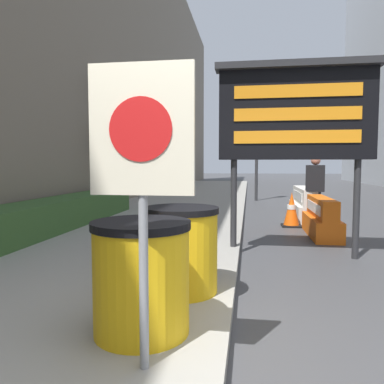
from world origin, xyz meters
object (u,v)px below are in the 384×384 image
(jersey_barrier_white, at_px, (304,205))
(traffic_cone_mid, at_px, (292,210))
(jersey_barrier_orange_far, at_px, (321,219))
(pedestrian_worker, at_px, (315,184))
(barrel_drum_foreground, at_px, (141,277))
(warning_sign, at_px, (142,154))
(barrel_drum_middle, at_px, (181,249))
(message_board, at_px, (295,114))
(traffic_light_near_curb, at_px, (257,126))
(traffic_cone_near, at_px, (295,200))

(jersey_barrier_white, distance_m, traffic_cone_mid, 1.44)
(jersey_barrier_orange_far, xyz_separation_m, pedestrian_worker, (0.11, 1.44, 0.63))
(barrel_drum_foreground, relative_size, jersey_barrier_white, 0.40)
(warning_sign, relative_size, traffic_cone_mid, 2.41)
(barrel_drum_foreground, height_order, warning_sign, warning_sign)
(jersey_barrier_white, height_order, traffic_cone_mid, jersey_barrier_white)
(barrel_drum_middle, xyz_separation_m, message_board, (1.37, 2.20, 1.65))
(barrel_drum_foreground, xyz_separation_m, message_board, (1.51, 3.19, 1.65))
(barrel_drum_middle, height_order, traffic_light_near_curb, traffic_light_near_curb)
(jersey_barrier_white, bearing_deg, message_board, -100.10)
(barrel_drum_foreground, height_order, message_board, message_board)
(barrel_drum_foreground, distance_m, barrel_drum_middle, 0.99)
(traffic_light_near_curb, height_order, pedestrian_worker, traffic_light_near_curb)
(warning_sign, bearing_deg, traffic_light_near_curb, 85.78)
(jersey_barrier_orange_far, relative_size, traffic_light_near_curb, 0.44)
(barrel_drum_foreground, height_order, barrel_drum_middle, same)
(traffic_cone_near, xyz_separation_m, traffic_cone_mid, (-0.46, -3.24, 0.08))
(jersey_barrier_white, distance_m, traffic_cone_near, 1.88)
(message_board, relative_size, traffic_cone_near, 4.69)
(barrel_drum_foreground, relative_size, traffic_cone_mid, 1.10)
(barrel_drum_middle, height_order, jersey_barrier_white, barrel_drum_middle)
(message_board, height_order, traffic_cone_near, message_board)
(barrel_drum_foreground, bearing_deg, jersey_barrier_orange_far, 65.72)
(barrel_drum_middle, height_order, pedestrian_worker, pedestrian_worker)
(jersey_barrier_white, bearing_deg, traffic_cone_near, 90.30)
(barrel_drum_foreground, relative_size, jersey_barrier_orange_far, 0.48)
(barrel_drum_middle, height_order, traffic_cone_near, barrel_drum_middle)
(jersey_barrier_white, xyz_separation_m, traffic_cone_near, (-0.01, 1.88, -0.06))
(traffic_cone_near, distance_m, traffic_cone_mid, 3.28)
(jersey_barrier_white, bearing_deg, traffic_cone_mid, -109.00)
(warning_sign, xyz_separation_m, traffic_cone_near, (2.10, 9.87, -1.19))
(traffic_cone_near, xyz_separation_m, traffic_light_near_curb, (-1.16, 2.94, 2.66))
(message_board, xyz_separation_m, jersey_barrier_orange_far, (0.76, 1.85, -1.87))
(jersey_barrier_orange_far, relative_size, pedestrian_worker, 1.11)
(traffic_light_near_curb, bearing_deg, pedestrian_worker, -77.68)
(warning_sign, bearing_deg, barrel_drum_middle, 90.99)
(message_board, height_order, traffic_cone_mid, message_board)
(traffic_cone_mid, relative_size, traffic_light_near_curb, 0.20)
(pedestrian_worker, bearing_deg, barrel_drum_foreground, -98.83)
(barrel_drum_foreground, bearing_deg, warning_sign, -72.44)
(traffic_cone_near, bearing_deg, jersey_barrier_orange_far, -89.87)
(traffic_cone_near, distance_m, pedestrian_worker, 2.96)
(warning_sign, bearing_deg, pedestrian_worker, 72.41)
(traffic_light_near_curb, bearing_deg, jersey_barrier_orange_far, -80.88)
(jersey_barrier_orange_far, bearing_deg, pedestrian_worker, 85.79)
(traffic_light_near_curb, bearing_deg, message_board, -87.47)
(message_board, relative_size, pedestrian_worker, 1.81)
(jersey_barrier_white, xyz_separation_m, pedestrian_worker, (0.11, -1.00, 0.61))
(message_board, height_order, jersey_barrier_orange_far, message_board)
(warning_sign, relative_size, jersey_barrier_orange_far, 1.06)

